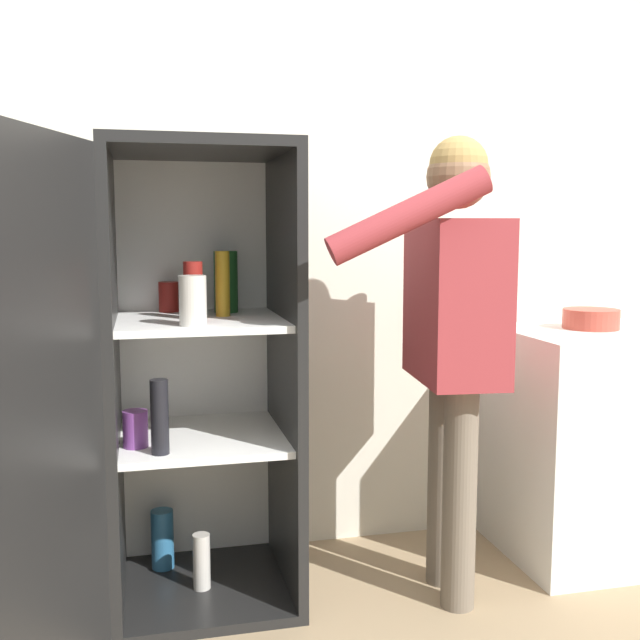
{
  "coord_description": "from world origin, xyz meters",
  "views": [
    {
      "loc": [
        -0.46,
        -1.96,
        1.3
      ],
      "look_at": [
        0.15,
        0.62,
        0.97
      ],
      "focal_mm": 42.0,
      "sensor_mm": 36.0,
      "label": 1
    }
  ],
  "objects": [
    {
      "name": "person",
      "position": [
        0.57,
        0.4,
        1.01
      ],
      "size": [
        0.67,
        0.6,
        1.6
      ],
      "color": "#726656",
      "rests_on": "ground_plane"
    },
    {
      "name": "counter",
      "position": [
        1.28,
        0.61,
        0.45
      ],
      "size": [
        0.73,
        0.63,
        0.9
      ],
      "color": "white",
      "rests_on": "ground_plane"
    },
    {
      "name": "wall_back",
      "position": [
        0.0,
        0.98,
        1.27
      ],
      "size": [
        7.0,
        0.06,
        2.55
      ],
      "color": "silver",
      "rests_on": "ground_plane"
    },
    {
      "name": "bowl",
      "position": [
        1.27,
        0.65,
        0.94
      ],
      "size": [
        0.22,
        0.22,
        0.08
      ],
      "color": "#B24738",
      "rests_on": "counter"
    },
    {
      "name": "refrigerator",
      "position": [
        -0.37,
        0.53,
        0.79
      ],
      "size": [
        0.88,
        1.22,
        1.58
      ],
      "color": "black",
      "rests_on": "ground_plane"
    }
  ]
}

